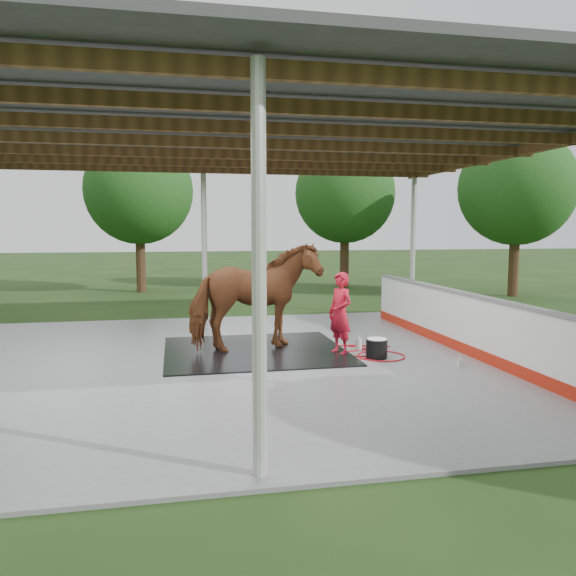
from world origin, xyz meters
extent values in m
plane|color=#1E3814|center=(0.00, 0.00, 0.00)|extent=(100.00, 100.00, 0.00)
cube|color=slate|center=(0.00, 0.00, 0.03)|extent=(12.00, 10.00, 0.05)
cylinder|color=beige|center=(0.00, -4.70, 1.98)|extent=(0.14, 0.14, 3.85)
cylinder|color=beige|center=(0.00, 4.70, 1.98)|extent=(0.14, 0.14, 3.85)
cylinder|color=beige|center=(5.70, 4.70, 1.98)|extent=(0.14, 0.14, 3.85)
cube|color=brown|center=(0.00, -4.50, 3.85)|extent=(12.00, 0.10, 0.18)
cube|color=brown|center=(0.00, -3.00, 3.85)|extent=(12.00, 0.10, 0.18)
cube|color=brown|center=(0.00, -1.50, 3.85)|extent=(12.00, 0.10, 0.18)
cube|color=brown|center=(0.00, 0.00, 3.85)|extent=(12.00, 0.10, 0.18)
cube|color=brown|center=(0.00, 1.50, 3.85)|extent=(12.00, 0.10, 0.18)
cube|color=brown|center=(0.00, 3.00, 3.85)|extent=(12.00, 0.10, 0.18)
cube|color=brown|center=(0.00, 4.50, 3.85)|extent=(12.00, 0.10, 0.18)
cube|color=brown|center=(5.70, 0.00, 3.85)|extent=(0.12, 10.00, 0.18)
cube|color=#38383A|center=(0.00, 0.00, 4.05)|extent=(12.60, 10.60, 0.10)
cube|color=#B0200E|center=(4.59, 0.00, 0.15)|extent=(0.14, 8.00, 0.20)
cube|color=white|center=(4.60, 0.00, 0.65)|extent=(0.12, 8.00, 1.00)
cube|color=slate|center=(4.60, 0.00, 1.17)|extent=(0.16, 8.00, 0.06)
cylinder|color=#382314|center=(-2.00, 12.00, 1.10)|extent=(0.36, 0.36, 2.20)
sphere|color=#194714|center=(-2.00, 12.00, 3.80)|extent=(4.00, 4.00, 4.00)
cylinder|color=#382314|center=(6.00, 12.00, 1.10)|extent=(0.36, 0.36, 2.20)
sphere|color=#194714|center=(6.00, 12.00, 3.80)|extent=(4.00, 4.00, 4.00)
cylinder|color=#382314|center=(11.00, 8.00, 1.10)|extent=(0.36, 0.36, 2.20)
sphere|color=#194714|center=(11.00, 8.00, 3.80)|extent=(4.00, 4.00, 4.00)
cube|color=black|center=(0.72, 0.68, 0.06)|extent=(3.40, 3.18, 0.03)
imported|color=brown|center=(0.72, 0.68, 1.10)|extent=(2.61, 1.61, 2.05)
imported|color=red|center=(2.25, 0.15, 0.82)|extent=(0.56, 0.66, 1.53)
cylinder|color=black|center=(2.80, -0.33, 0.22)|extent=(0.39, 0.39, 0.34)
cylinder|color=white|center=(2.80, -0.33, 0.39)|extent=(0.36, 0.36, 0.03)
imported|color=silver|center=(2.69, 0.34, 0.21)|extent=(0.17, 0.17, 0.32)
imported|color=#338CD8|center=(4.00, -1.16, 0.14)|extent=(0.10, 0.10, 0.19)
torus|color=red|center=(2.28, 0.19, 0.06)|extent=(1.27, 1.27, 0.02)
torus|color=red|center=(2.93, -0.24, 0.06)|extent=(0.88, 0.88, 0.02)
torus|color=red|center=(1.88, 0.69, 0.06)|extent=(0.73, 0.73, 0.02)
torus|color=red|center=(2.59, 0.30, 0.06)|extent=(1.02, 1.02, 0.02)
cylinder|color=red|center=(2.68, 0.30, 0.06)|extent=(1.46, 0.49, 0.02)
camera|label=1|loc=(-0.76, -9.80, 2.39)|focal=35.00mm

